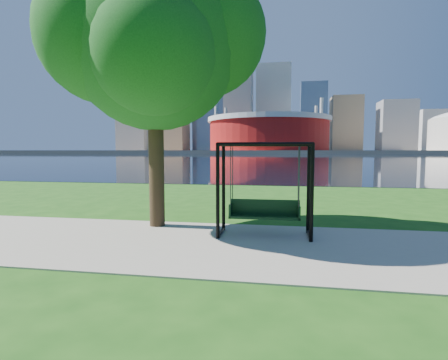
# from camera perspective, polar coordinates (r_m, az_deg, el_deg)

# --- Properties ---
(ground) EXTENTS (900.00, 900.00, 0.00)m
(ground) POSITION_cam_1_polar(r_m,az_deg,el_deg) (7.84, 1.95, -9.74)
(ground) COLOR #1E5114
(ground) RESTS_ON ground
(path) EXTENTS (120.00, 4.00, 0.03)m
(path) POSITION_cam_1_polar(r_m,az_deg,el_deg) (7.36, 1.41, -10.60)
(path) COLOR #9E937F
(path) RESTS_ON ground
(river) EXTENTS (900.00, 180.00, 0.02)m
(river) POSITION_cam_1_polar(r_m,az_deg,el_deg) (109.54, 9.32, 3.77)
(river) COLOR black
(river) RESTS_ON ground
(far_bank) EXTENTS (900.00, 228.00, 2.00)m
(far_bank) POSITION_cam_1_polar(r_m,az_deg,el_deg) (313.52, 9.69, 4.62)
(far_bank) COLOR #937F60
(far_bank) RESTS_ON ground
(stadium) EXTENTS (83.00, 83.00, 32.00)m
(stadium) POSITION_cam_1_polar(r_m,az_deg,el_deg) (243.08, 7.29, 7.72)
(stadium) COLOR maroon
(stadium) RESTS_ON far_bank
(skyline) EXTENTS (392.00, 66.00, 96.50)m
(skyline) POSITION_cam_1_polar(r_m,az_deg,el_deg) (328.71, 9.02, 10.73)
(skyline) COLOR gray
(skyline) RESTS_ON far_bank
(swing) EXTENTS (2.12, 0.95, 2.15)m
(swing) POSITION_cam_1_polar(r_m,az_deg,el_deg) (8.01, 6.65, -1.88)
(swing) COLOR black
(swing) RESTS_ON ground
(park_tree) EXTENTS (5.48, 4.95, 6.81)m
(park_tree) POSITION_cam_1_polar(r_m,az_deg,el_deg) (9.58, -11.47, 21.47)
(park_tree) COLOR #2E2214
(park_tree) RESTS_ON ground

